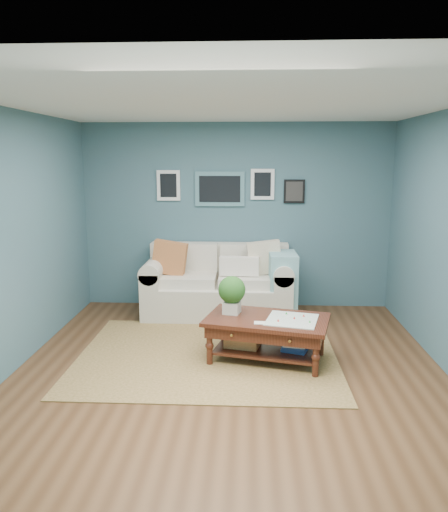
{
  "coord_description": "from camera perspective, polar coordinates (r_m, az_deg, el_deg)",
  "views": [
    {
      "loc": [
        0.19,
        -4.82,
        2.2
      ],
      "look_at": [
        -0.1,
        1.0,
        1.05
      ],
      "focal_mm": 35.0,
      "sensor_mm": 36.0,
      "label": 1
    }
  ],
  "objects": [
    {
      "name": "coffee_table",
      "position": [
        5.52,
        4.23,
        -7.8
      ],
      "size": [
        1.44,
        1.04,
        0.91
      ],
      "rotation": [
        0.0,
        0.0,
        -0.23
      ],
      "color": "#35160C",
      "rests_on": "ground"
    },
    {
      "name": "loveseat",
      "position": [
        7.08,
        0.07,
        -3.19
      ],
      "size": [
        2.11,
        0.96,
        1.09
      ],
      "color": "beige",
      "rests_on": "ground"
    },
    {
      "name": "room_shell",
      "position": [
        4.95,
        0.61,
        1.42
      ],
      "size": [
        5.0,
        5.02,
        2.7
      ],
      "color": "brown",
      "rests_on": "ground"
    },
    {
      "name": "area_rug",
      "position": [
        5.74,
        -1.9,
        -11.3
      ],
      "size": [
        2.88,
        2.3,
        0.01
      ],
      "primitive_type": "cube",
      "color": "brown",
      "rests_on": "ground"
    }
  ]
}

